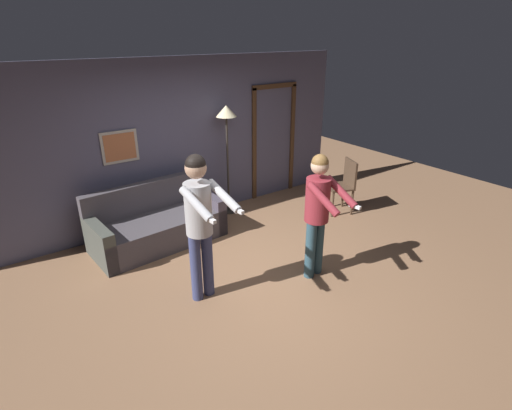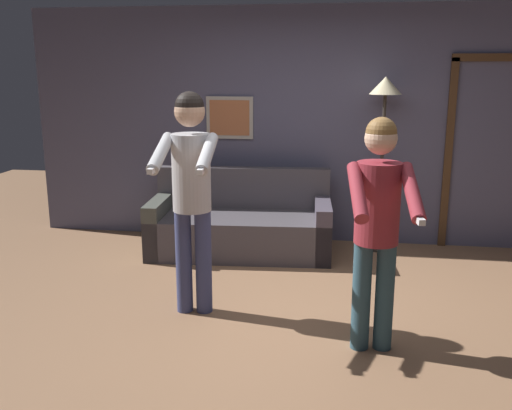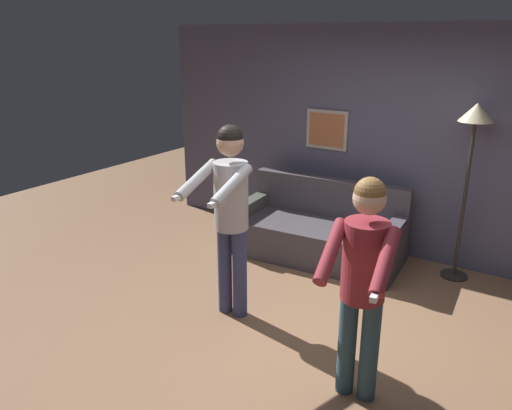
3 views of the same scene
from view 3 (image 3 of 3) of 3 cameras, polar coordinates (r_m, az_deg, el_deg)
The scene contains 6 objects.
ground_plane at distance 4.40m, azimuth 5.43°, elevation -15.35°, with size 12.00×12.00×0.00m, color #92694B.
back_wall_assembly at distance 5.85m, azimuth 16.50°, elevation 6.57°, with size 6.40×0.10×2.60m.
couch at distance 5.84m, azimuth 7.16°, elevation -3.30°, with size 1.96×0.98×0.87m.
torchiere_lamp at distance 5.37m, azimuth 23.61°, elevation 7.40°, with size 0.33×0.33×1.85m.
person_standing_left at distance 4.32m, azimuth -3.01°, elevation 0.14°, with size 0.47×0.74×1.77m.
person_standing_right at distance 3.40m, azimuth 12.16°, elevation -7.61°, with size 0.49×0.62×1.63m.
Camera 3 is at (1.65, -3.25, 2.46)m, focal length 35.00 mm.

